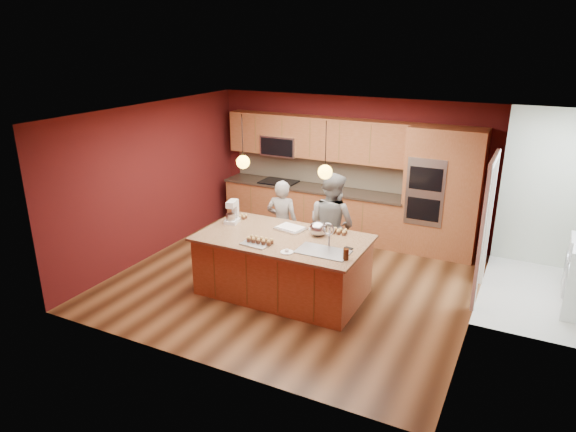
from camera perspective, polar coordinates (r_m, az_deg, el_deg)
The scene contains 24 objects.
floor at distance 8.40m, azimuth 0.60°, elevation -7.21°, with size 5.50×5.50×0.00m, color #3E2412.
ceiling at distance 7.58m, azimuth 0.68°, elevation 11.35°, with size 5.50×5.50×0.00m, color white.
wall_back at distance 10.11m, azimuth 6.88°, elevation 5.46°, with size 5.50×5.50×0.00m, color #501415.
wall_front at distance 5.89m, azimuth -10.11°, elevation -5.10°, with size 5.50×5.50×0.00m, color #501415.
wall_left at distance 9.37m, azimuth -14.70°, elevation 3.84°, with size 5.00×5.00×0.00m, color #501415.
wall_right at distance 7.19m, azimuth 20.75°, elevation -1.51°, with size 5.00×5.00×0.00m, color #501415.
cabinet_run at distance 10.22m, azimuth 2.72°, elevation 3.61°, with size 3.74×0.64×2.30m.
oven_column at distance 9.43m, azimuth 16.77°, elevation 2.49°, with size 1.30×0.62×2.30m.
doorway_trim at distance 8.05m, azimuth 21.04°, elevation -1.65°, with size 0.08×1.11×2.20m, color white, non-canonical shape.
pendant_left at distance 7.64m, azimuth -5.02°, elevation 6.03°, with size 0.20×0.20×0.80m.
pendant_right at distance 7.06m, azimuth 4.15°, elevation 4.94°, with size 0.20×0.20×0.80m.
island at distance 7.83m, azimuth -0.49°, elevation -5.44°, with size 2.52×1.41×1.31m.
person_left at distance 8.73m, azimuth -0.65°, elevation -0.78°, with size 0.55×0.36×1.50m, color black.
person_right at distance 8.34m, azimuth 4.86°, elevation -0.96°, with size 0.85×0.66×1.74m, color slate.
stand_mixer at distance 8.23m, azimuth -6.20°, elevation 0.31°, with size 0.24×0.29×0.37m.
sheet_cake at distance 7.93m, azimuth 0.28°, elevation -1.37°, with size 0.50×0.41×0.05m.
cooling_rack at distance 7.40m, azimuth -3.54°, elevation -3.08°, with size 0.41×0.29×0.02m, color #A7AAAE.
mixing_bowl at distance 7.68m, azimuth 3.37°, elevation -1.41°, with size 0.27×0.27×0.23m, color #B9BCC1.
plate at distance 7.11m, azimuth -0.12°, elevation -4.04°, with size 0.18×0.18×0.01m, color white.
tumbler at distance 6.91m, azimuth 6.45°, elevation -4.25°, with size 0.08×0.08×0.16m, color #371A0B.
phone at distance 7.29m, azimuth 6.75°, elevation -3.56°, with size 0.12×0.07×0.01m, color black.
cupcakes_left at distance 8.44m, azimuth -5.05°, elevation -0.05°, with size 0.15×0.15×0.07m, color tan, non-canonical shape.
cupcakes_rack at distance 7.41m, azimuth -3.14°, elevation -2.68°, with size 0.41×0.16×0.07m, color tan, non-canonical shape.
cupcakes_right at distance 7.80m, azimuth 5.74°, elevation -1.71°, with size 0.25×0.17×0.07m, color tan, non-canonical shape.
Camera 1 is at (3.28, -6.76, 3.76)m, focal length 32.00 mm.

